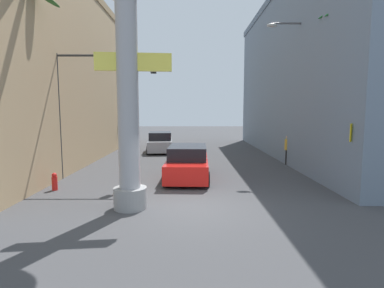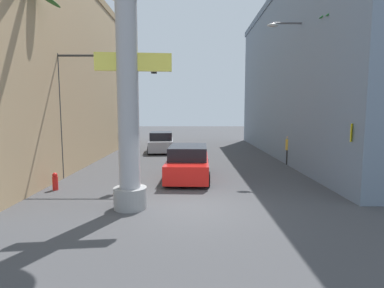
{
  "view_description": "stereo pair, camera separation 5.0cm",
  "coord_description": "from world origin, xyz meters",
  "px_view_note": "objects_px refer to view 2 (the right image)",
  "views": [
    {
      "loc": [
        -0.07,
        -9.69,
        3.22
      ],
      "look_at": [
        0.0,
        3.6,
        1.74
      ],
      "focal_mm": 28.0,
      "sensor_mm": 36.0,
      "label": 1
    },
    {
      "loc": [
        -0.02,
        -9.69,
        3.22
      ],
      "look_at": [
        0.0,
        3.6,
        1.74
      ],
      "focal_mm": 28.0,
      "sensor_mm": 36.0,
      "label": 2
    }
  ],
  "objects_px": {
    "crossing_sign": "(352,149)",
    "palm_tree_near_left": "(26,58)",
    "neon_sign_pole": "(127,78)",
    "car_far": "(161,142)",
    "street_lamp": "(303,83)",
    "palm_tree_near_right": "(345,70)",
    "traffic_light_mast": "(93,91)",
    "pedestrian_mid_right": "(288,147)",
    "palm_tree_far_left": "(126,107)",
    "car_lead": "(188,163)",
    "fire_hydrant": "(55,182)"
  },
  "relations": [
    {
      "from": "crossing_sign",
      "to": "palm_tree_far_left",
      "type": "height_order",
      "value": "palm_tree_far_left"
    },
    {
      "from": "neon_sign_pole",
      "to": "traffic_light_mast",
      "type": "xyz_separation_m",
      "value": [
        -2.51,
        4.34,
        -0.13
      ]
    },
    {
      "from": "crossing_sign",
      "to": "palm_tree_far_left",
      "type": "distance_m",
      "value": 20.33
    },
    {
      "from": "car_far",
      "to": "fire_hydrant",
      "type": "distance_m",
      "value": 11.96
    },
    {
      "from": "traffic_light_mast",
      "to": "palm_tree_far_left",
      "type": "relative_size",
      "value": 0.94
    },
    {
      "from": "car_far",
      "to": "pedestrian_mid_right",
      "type": "height_order",
      "value": "pedestrian_mid_right"
    },
    {
      "from": "traffic_light_mast",
      "to": "palm_tree_near_left",
      "type": "xyz_separation_m",
      "value": [
        -1.76,
        -2.29,
        1.09
      ]
    },
    {
      "from": "neon_sign_pole",
      "to": "traffic_light_mast",
      "type": "bearing_deg",
      "value": 120.03
    },
    {
      "from": "neon_sign_pole",
      "to": "traffic_light_mast",
      "type": "relative_size",
      "value": 1.59
    },
    {
      "from": "street_lamp",
      "to": "palm_tree_near_right",
      "type": "distance_m",
      "value": 2.91
    },
    {
      "from": "neon_sign_pole",
      "to": "fire_hydrant",
      "type": "height_order",
      "value": "neon_sign_pole"
    },
    {
      "from": "traffic_light_mast",
      "to": "car_far",
      "type": "bearing_deg",
      "value": 77.44
    },
    {
      "from": "crossing_sign",
      "to": "palm_tree_near_right",
      "type": "distance_m",
      "value": 4.19
    },
    {
      "from": "palm_tree_near_right",
      "to": "palm_tree_near_left",
      "type": "height_order",
      "value": "palm_tree_near_left"
    },
    {
      "from": "street_lamp",
      "to": "pedestrian_mid_right",
      "type": "distance_m",
      "value": 4.03
    },
    {
      "from": "crossing_sign",
      "to": "car_far",
      "type": "distance_m",
      "value": 15.23
    },
    {
      "from": "car_lead",
      "to": "palm_tree_near_left",
      "type": "height_order",
      "value": "palm_tree_near_left"
    },
    {
      "from": "street_lamp",
      "to": "palm_tree_near_left",
      "type": "height_order",
      "value": "palm_tree_near_left"
    },
    {
      "from": "street_lamp",
      "to": "palm_tree_near_right",
      "type": "xyz_separation_m",
      "value": [
        0.81,
        -2.78,
        0.3
      ]
    },
    {
      "from": "palm_tree_near_right",
      "to": "traffic_light_mast",
      "type": "bearing_deg",
      "value": 176.54
    },
    {
      "from": "street_lamp",
      "to": "car_lead",
      "type": "height_order",
      "value": "street_lamp"
    },
    {
      "from": "street_lamp",
      "to": "palm_tree_far_left",
      "type": "bearing_deg",
      "value": 136.7
    },
    {
      "from": "traffic_light_mast",
      "to": "pedestrian_mid_right",
      "type": "height_order",
      "value": "traffic_light_mast"
    },
    {
      "from": "street_lamp",
      "to": "car_lead",
      "type": "bearing_deg",
      "value": -162.59
    },
    {
      "from": "neon_sign_pole",
      "to": "street_lamp",
      "type": "relative_size",
      "value": 1.17
    },
    {
      "from": "palm_tree_near_left",
      "to": "traffic_light_mast",
      "type": "bearing_deg",
      "value": 52.46
    },
    {
      "from": "crossing_sign",
      "to": "palm_tree_far_left",
      "type": "xyz_separation_m",
      "value": [
        -11.74,
        16.5,
        1.76
      ]
    },
    {
      "from": "palm_tree_far_left",
      "to": "palm_tree_near_left",
      "type": "xyz_separation_m",
      "value": [
        -0.39,
        -15.52,
        1.64
      ]
    },
    {
      "from": "traffic_light_mast",
      "to": "car_far",
      "type": "relative_size",
      "value": 1.31
    },
    {
      "from": "neon_sign_pole",
      "to": "traffic_light_mast",
      "type": "distance_m",
      "value": 5.01
    },
    {
      "from": "neon_sign_pole",
      "to": "crossing_sign",
      "type": "bearing_deg",
      "value": 7.69
    },
    {
      "from": "traffic_light_mast",
      "to": "palm_tree_far_left",
      "type": "distance_m",
      "value": 13.31
    },
    {
      "from": "car_lead",
      "to": "traffic_light_mast",
      "type": "bearing_deg",
      "value": -177.42
    },
    {
      "from": "palm_tree_near_right",
      "to": "pedestrian_mid_right",
      "type": "xyz_separation_m",
      "value": [
        -0.93,
        4.44,
        -3.97
      ]
    },
    {
      "from": "street_lamp",
      "to": "palm_tree_near_left",
      "type": "relative_size",
      "value": 0.97
    },
    {
      "from": "neon_sign_pole",
      "to": "palm_tree_near_right",
      "type": "bearing_deg",
      "value": 22.7
    },
    {
      "from": "palm_tree_near_left",
      "to": "fire_hydrant",
      "type": "relative_size",
      "value": 11.26
    },
    {
      "from": "car_lead",
      "to": "palm_tree_near_left",
      "type": "xyz_separation_m",
      "value": [
        -6.12,
        -2.49,
        4.49
      ]
    },
    {
      "from": "neon_sign_pole",
      "to": "car_far",
      "type": "relative_size",
      "value": 2.09
    },
    {
      "from": "palm_tree_far_left",
      "to": "pedestrian_mid_right",
      "type": "xyz_separation_m",
      "value": [
        11.69,
        -9.46,
        -2.56
      ]
    },
    {
      "from": "traffic_light_mast",
      "to": "car_lead",
      "type": "bearing_deg",
      "value": 2.58
    },
    {
      "from": "palm_tree_far_left",
      "to": "neon_sign_pole",
      "type": "bearing_deg",
      "value": -77.54
    },
    {
      "from": "neon_sign_pole",
      "to": "pedestrian_mid_right",
      "type": "distance_m",
      "value": 11.7
    },
    {
      "from": "crossing_sign",
      "to": "palm_tree_near_left",
      "type": "xyz_separation_m",
      "value": [
        -12.12,
        0.98,
        3.4
      ]
    },
    {
      "from": "palm_tree_far_left",
      "to": "car_far",
      "type": "bearing_deg",
      "value": -47.09
    },
    {
      "from": "traffic_light_mast",
      "to": "neon_sign_pole",
      "type": "bearing_deg",
      "value": -59.97
    },
    {
      "from": "crossing_sign",
      "to": "traffic_light_mast",
      "type": "xyz_separation_m",
      "value": [
        -10.36,
        3.27,
        2.3
      ]
    },
    {
      "from": "palm_tree_near_right",
      "to": "car_far",
      "type": "bearing_deg",
      "value": 131.96
    },
    {
      "from": "crossing_sign",
      "to": "pedestrian_mid_right",
      "type": "relative_size",
      "value": 1.59
    },
    {
      "from": "palm_tree_near_left",
      "to": "fire_hydrant",
      "type": "xyz_separation_m",
      "value": [
        0.73,
        0.23,
        -4.87
      ]
    }
  ]
}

